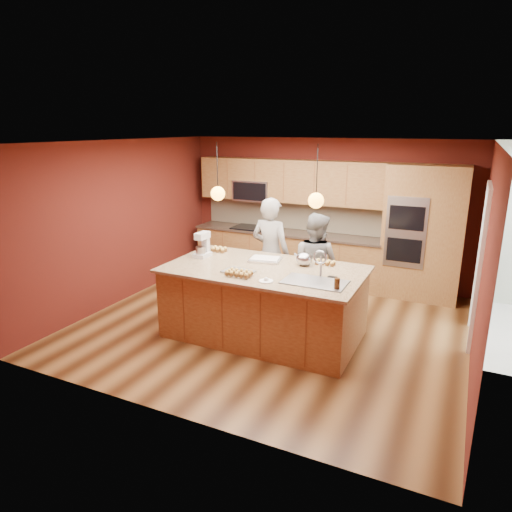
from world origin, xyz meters
The scene contains 24 objects.
floor centered at (0.00, 0.00, 0.00)m, with size 5.50×5.50×0.00m, color #3E220F.
ceiling centered at (0.00, 0.00, 2.70)m, with size 5.50×5.50×0.00m, color white.
wall_back centered at (0.00, 2.50, 1.35)m, with size 5.50×5.50×0.00m, color #501812.
wall_front centered at (0.00, -2.50, 1.35)m, with size 5.50×5.50×0.00m, color #501812.
wall_left centered at (-2.75, 0.00, 1.35)m, with size 5.00×5.00×0.00m, color #501812.
wall_right centered at (2.75, 0.00, 1.35)m, with size 5.00×5.00×0.00m, color #501812.
cabinet_run centered at (-0.68, 2.25, 0.98)m, with size 3.74×0.64×2.30m.
oven_column centered at (1.85, 2.19, 1.15)m, with size 1.30×0.62×2.30m.
doorway_trim centered at (2.73, 0.80, 1.05)m, with size 0.08×1.11×2.20m, color silver, non-canonical shape.
pendant_left centered at (-0.68, -0.34, 2.00)m, with size 0.20×0.20×0.80m.
pendant_right centered at (0.75, -0.34, 2.00)m, with size 0.20×0.20×0.80m.
island centered at (0.05, -0.35, 0.52)m, with size 2.74×1.53×1.39m.
person_left centered at (-0.31, 0.67, 0.92)m, with size 0.67×0.44×1.83m, color black.
person_right centered at (0.44, 0.67, 0.82)m, with size 0.80×0.62×1.64m, color slate.
stand_mixer centered at (-1.04, -0.22, 1.17)m, with size 0.20×0.28×0.37m.
sheet_cake centered at (-0.09, -0.03, 1.03)m, with size 0.50×0.40×0.05m.
cooling_rack centered at (-0.20, -0.67, 1.02)m, with size 0.40×0.29×0.02m, color #A4A6AA.
mixing_bowl centered at (0.49, 0.01, 1.10)m, with size 0.23×0.23×0.20m, color #AAACB2.
plate centered at (0.30, -0.86, 1.02)m, with size 0.18×0.18×0.01m, color white.
tumbler centered at (1.18, -0.75, 1.08)m, with size 0.07×0.07×0.14m, color #331A0A.
phone centered at (1.01, -0.34, 1.02)m, with size 0.12×0.06×0.01m, color black.
cupcakes_left centered at (-0.96, 0.12, 1.05)m, with size 0.26×0.17×0.08m, color gold, non-canonical shape.
cupcakes_rack centered at (-0.11, -0.82, 1.06)m, with size 0.36×0.22×0.07m, color gold, non-canonical shape.
cupcakes_right centered at (0.76, 0.17, 1.04)m, with size 0.30×0.15×0.07m, color gold, non-canonical shape.
Camera 1 is at (2.53, -5.85, 2.91)m, focal length 32.00 mm.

